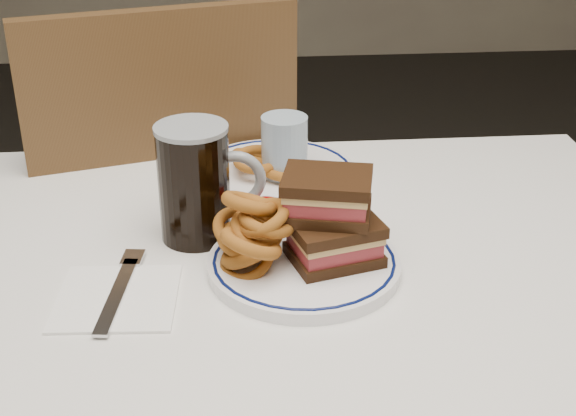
{
  "coord_description": "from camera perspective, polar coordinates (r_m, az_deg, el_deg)",
  "views": [
    {
      "loc": [
        0.01,
        -0.88,
        1.3
      ],
      "look_at": [
        0.09,
        0.04,
        0.82
      ],
      "focal_mm": 50.0,
      "sensor_mm": 36.0,
      "label": 1
    }
  ],
  "objects": [
    {
      "name": "reuben_sandwich",
      "position": [
        1.01,
        3.06,
        -0.71
      ],
      "size": [
        0.14,
        0.12,
        0.11
      ],
      "color": "black",
      "rests_on": "main_plate"
    },
    {
      "name": "beer_mug",
      "position": [
        1.09,
        -6.52,
        1.87
      ],
      "size": [
        0.15,
        0.1,
        0.16
      ],
      "color": "black",
      "rests_on": "dining_table"
    },
    {
      "name": "dining_table",
      "position": [
        1.1,
        -4.42,
        -9.36
      ],
      "size": [
        1.27,
        0.87,
        0.75
      ],
      "color": "silver",
      "rests_on": "floor"
    },
    {
      "name": "onion_rings_main",
      "position": [
        1.01,
        -2.56,
        -1.8
      ],
      "size": [
        0.11,
        0.13,
        0.13
      ],
      "color": "brown",
      "rests_on": "main_plate"
    },
    {
      "name": "ketchup_ramekin",
      "position": [
        1.11,
        -1.58,
        -0.39
      ],
      "size": [
        0.06,
        0.06,
        0.03
      ],
      "color": "white",
      "rests_on": "main_plate"
    },
    {
      "name": "far_plate",
      "position": [
        1.28,
        -0.96,
        2.45
      ],
      "size": [
        0.26,
        0.26,
        0.02
      ],
      "color": "white",
      "rests_on": "dining_table"
    },
    {
      "name": "main_plate",
      "position": [
        1.04,
        1.14,
        -3.98
      ],
      "size": [
        0.25,
        0.25,
        0.02
      ],
      "color": "white",
      "rests_on": "dining_table"
    },
    {
      "name": "water_glass",
      "position": [
        1.25,
        -0.25,
        4.03
      ],
      "size": [
        0.07,
        0.07,
        0.11
      ],
      "primitive_type": "cylinder",
      "color": "#99B1C6",
      "rests_on": "dining_table"
    },
    {
      "name": "onion_rings_far",
      "position": [
        1.26,
        -1.53,
        3.19
      ],
      "size": [
        0.13,
        0.12,
        0.06
      ],
      "color": "brown",
      "rests_on": "far_plate"
    },
    {
      "name": "napkin_fork",
      "position": [
        1.01,
        -12.02,
        -6.12
      ],
      "size": [
        0.15,
        0.19,
        0.01
      ],
      "color": "white",
      "rests_on": "dining_table"
    },
    {
      "name": "chair_far",
      "position": [
        1.6,
        -9.03,
        -1.33
      ],
      "size": [
        0.56,
        0.56,
        1.0
      ],
      "color": "#412A14",
      "rests_on": "floor"
    }
  ]
}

